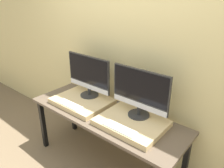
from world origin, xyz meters
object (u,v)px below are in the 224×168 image
Objects in this scene: keyboard_right at (120,128)px; monitor_right at (140,91)px; monitor_left at (89,75)px; keyboard_left at (69,104)px.

monitor_right is at bearing 90.00° from keyboard_right.
monitor_left is 1.84× the size of keyboard_right.
monitor_left is 0.40m from keyboard_left.
monitor_right is 0.40m from keyboard_right.
keyboard_left is at bearing -90.00° from monitor_left.
monitor_left reaches higher than keyboard_right.
monitor_right is at bearing 23.79° from keyboard_left.
monitor_left is at bearing 180.00° from monitor_right.
keyboard_right is (0.69, 0.00, 0.00)m from keyboard_left.
monitor_left is 0.69m from monitor_right.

